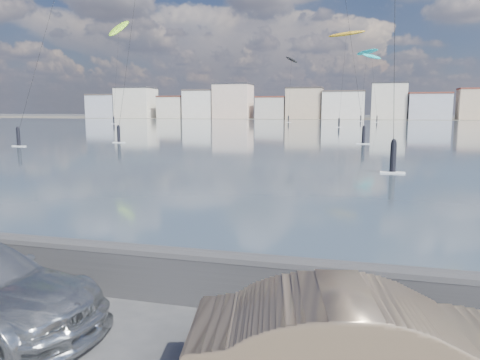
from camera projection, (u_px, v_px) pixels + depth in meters
name	position (u px, v px, depth m)	size (l,w,h in m)	color
bay_water	(350.00, 128.00, 93.71)	(500.00, 177.00, 0.00)	#35414F
far_shore_strip	(359.00, 119.00, 197.24)	(500.00, 60.00, 0.00)	#4C473D
seawall	(171.00, 272.00, 8.89)	(400.00, 0.36, 1.08)	#28282B
far_buildings	(363.00, 104.00, 182.65)	(240.79, 13.26, 14.60)	#B2B7C6
car_champagne	(375.00, 351.00, 5.64)	(1.58, 4.53, 1.49)	tan
kitesurfer_0	(119.00, 29.00, 128.94)	(6.34, 16.72, 29.18)	#8CD826
kitesurfer_3	(292.00, 61.00, 140.16)	(6.19, 11.19, 20.44)	black
kitesurfer_4	(372.00, 57.00, 145.26)	(7.59, 15.94, 21.38)	#19BFBF
kitesurfer_13	(346.00, 35.00, 102.87)	(8.44, 10.57, 21.22)	#BF8C19
kitesurfer_14	(367.00, 53.00, 152.01)	(7.86, 9.96, 23.55)	#19BFBF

